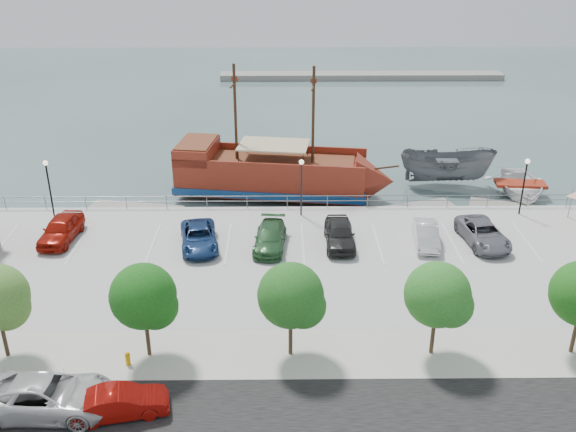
{
  "coord_description": "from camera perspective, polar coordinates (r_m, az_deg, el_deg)",
  "views": [
    {
      "loc": [
        -1.39,
        -36.04,
        19.62
      ],
      "look_at": [
        -1.0,
        2.0,
        2.0
      ],
      "focal_mm": 40.0,
      "sensor_mm": 36.0,
      "label": 1
    }
  ],
  "objects": [
    {
      "name": "parked_car_d",
      "position": [
        42.03,
        -1.61,
        -1.92
      ],
      "size": [
        2.34,
        4.94,
        1.39
      ],
      "primitive_type": "imported",
      "rotation": [
        0.0,
        0.0,
        -0.08
      ],
      "color": "#2C5C31",
      "rests_on": "land_slab"
    },
    {
      "name": "fire_hydrant",
      "position": [
        32.6,
        -14.06,
        -12.16
      ],
      "size": [
        0.25,
        0.25,
        0.73
      ],
      "rotation": [
        0.0,
        0.0,
        0.32
      ],
      "color": "#DD9201",
      "rests_on": "sidewalk"
    },
    {
      "name": "tree_c",
      "position": [
        31.34,
        -12.5,
        -7.2
      ],
      "size": [
        3.3,
        3.2,
        5.0
      ],
      "color": "#473321",
      "rests_on": "sidewalk"
    },
    {
      "name": "pirate_ship",
      "position": [
        51.78,
        -0.06,
        3.63
      ],
      "size": [
        17.95,
        7.2,
        11.19
      ],
      "rotation": [
        0.0,
        0.0,
        -0.14
      ],
      "color": "maroon",
      "rests_on": "ground"
    },
    {
      "name": "seawall_railing",
      "position": [
        47.84,
        1.13,
        1.32
      ],
      "size": [
        50.0,
        0.06,
        1.0
      ],
      "color": "slate",
      "rests_on": "land_slab"
    },
    {
      "name": "patrol_boat",
      "position": [
        55.76,
        13.94,
        4.07
      ],
      "size": [
        8.16,
        3.84,
        3.05
      ],
      "primitive_type": "imported",
      "rotation": [
        0.0,
        0.0,
        1.46
      ],
      "color": "slate",
      "rests_on": "ground"
    },
    {
      "name": "parked_car_c",
      "position": [
        42.45,
        -7.92,
        -1.88
      ],
      "size": [
        3.09,
        5.3,
        1.39
      ],
      "primitive_type": "imported",
      "rotation": [
        0.0,
        0.0,
        0.16
      ],
      "color": "navy",
      "rests_on": "land_slab"
    },
    {
      "name": "tree_d",
      "position": [
        30.67,
        0.51,
        -7.3
      ],
      "size": [
        3.3,
        3.2,
        5.0
      ],
      "color": "#473321",
      "rests_on": "sidewalk"
    },
    {
      "name": "sidewalk",
      "position": [
        32.62,
        2.02,
        -12.1
      ],
      "size": [
        100.0,
        4.0,
        0.05
      ],
      "primitive_type": "cube",
      "color": "beige",
      "rests_on": "land_slab"
    },
    {
      "name": "parked_car_e",
      "position": [
        42.41,
        4.6,
        -1.56
      ],
      "size": [
        1.93,
        4.75,
        1.62
      ],
      "primitive_type": "imported",
      "rotation": [
        0.0,
        0.0,
        -0.0
      ],
      "color": "black",
      "rests_on": "land_slab"
    },
    {
      "name": "parked_car_f",
      "position": [
        43.36,
        12.2,
        -1.64
      ],
      "size": [
        1.88,
        4.31,
        1.38
      ],
      "primitive_type": "imported",
      "rotation": [
        0.0,
        0.0,
        -0.1
      ],
      "color": "silver",
      "rests_on": "land_slab"
    },
    {
      "name": "lamp_post_right",
      "position": [
        48.89,
        20.33,
        3.3
      ],
      "size": [
        0.36,
        0.36,
        4.28
      ],
      "color": "black",
      "rests_on": "land_slab"
    },
    {
      "name": "street_sedan",
      "position": [
        29.71,
        -14.63,
        -15.75
      ],
      "size": [
        4.29,
        2.24,
        1.35
      ],
      "primitive_type": "imported",
      "rotation": [
        0.0,
        0.0,
        1.78
      ],
      "color": "maroon",
      "rests_on": "street"
    },
    {
      "name": "dock_west",
      "position": [
        50.9,
        -13.38,
        0.5
      ],
      "size": [
        7.52,
        3.35,
        0.42
      ],
      "primitive_type": "cube",
      "rotation": [
        0.0,
        0.0,
        -0.18
      ],
      "color": "gray",
      "rests_on": "ground"
    },
    {
      "name": "street_van",
      "position": [
        30.75,
        -20.66,
        -14.73
      ],
      "size": [
        6.04,
        2.91,
        1.66
      ],
      "primitive_type": "imported",
      "rotation": [
        0.0,
        0.0,
        1.55
      ],
      "color": "#BDBDBD",
      "rests_on": "street"
    },
    {
      "name": "lamp_post_left",
      "position": [
        48.62,
        -20.56,
        3.15
      ],
      "size": [
        0.36,
        0.36,
        4.28
      ],
      "color": "black",
      "rests_on": "land_slab"
    },
    {
      "name": "dock_east",
      "position": [
        52.8,
        19.39,
        0.6
      ],
      "size": [
        6.89,
        4.01,
        0.38
      ],
      "primitive_type": "cube",
      "rotation": [
        0.0,
        0.0,
        -0.34
      ],
      "color": "gray",
      "rests_on": "ground"
    },
    {
      "name": "ground",
      "position": [
        41.54,
        1.41,
        -4.91
      ],
      "size": [
        160.0,
        160.0,
        0.0
      ],
      "primitive_type": "plane",
      "color": "#3A4E4D"
    },
    {
      "name": "tree_e",
      "position": [
        31.58,
        13.41,
        -7.03
      ],
      "size": [
        3.3,
        3.2,
        5.0
      ],
      "color": "#473321",
      "rests_on": "sidewalk"
    },
    {
      "name": "parked_car_a",
      "position": [
        45.49,
        -19.54,
        -1.09
      ],
      "size": [
        2.29,
        4.92,
        1.63
      ],
      "primitive_type": "imported",
      "rotation": [
        0.0,
        0.0,
        -0.08
      ],
      "color": "#981308",
      "rests_on": "land_slab"
    },
    {
      "name": "lamp_post_mid",
      "position": [
        45.71,
        1.2,
        3.45
      ],
      "size": [
        0.36,
        0.36,
        4.28
      ],
      "color": "black",
      "rests_on": "land_slab"
    },
    {
      "name": "parked_car_g",
      "position": [
        44.42,
        16.95,
        -1.5
      ],
      "size": [
        2.97,
        5.38,
        1.43
      ],
      "primitive_type": "imported",
      "rotation": [
        0.0,
        0.0,
        0.12
      ],
      "color": "slate",
      "rests_on": "land_slab"
    },
    {
      "name": "dock_mid",
      "position": [
        50.67,
        11.05,
        0.58
      ],
      "size": [
        6.81,
        3.73,
        0.37
      ],
      "primitive_type": "cube",
      "rotation": [
        0.0,
        0.0,
        0.3
      ],
      "color": "gray",
      "rests_on": "ground"
    },
    {
      "name": "far_shore",
      "position": [
        93.95,
        6.54,
        12.27
      ],
      "size": [
        40.0,
        3.0,
        0.8
      ],
      "primitive_type": "cube",
      "color": "gray",
      "rests_on": "ground"
    },
    {
      "name": "speedboat",
      "position": [
        55.64,
        19.9,
        2.34
      ],
      "size": [
        5.59,
        7.35,
        1.43
      ],
      "primitive_type": "imported",
      "rotation": [
        0.0,
        0.0,
        -0.1
      ],
      "color": "white",
      "rests_on": "ground"
    }
  ]
}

